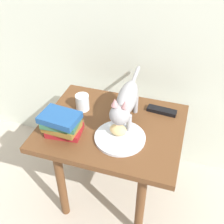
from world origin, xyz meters
TOP-DOWN VIEW (x-y plane):
  - ground_plane at (0.00, 0.00)m, footprint 6.00×6.00m
  - side_table at (0.00, 0.00)m, footprint 0.69×0.55m
  - plate at (0.06, -0.08)m, footprint 0.23×0.23m
  - bread_roll at (0.05, -0.07)m, footprint 0.09×0.07m
  - cat at (0.06, 0.03)m, footprint 0.10×0.48m
  - book_stack at (-0.20, -0.13)m, footprint 0.19×0.15m
  - candle_jar at (-0.18, 0.08)m, footprint 0.07×0.07m
  - tv_remote at (0.21, 0.17)m, footprint 0.15×0.06m

SIDE VIEW (x-z plane):
  - ground_plane at x=0.00m, z-range 0.00..0.00m
  - side_table at x=0.00m, z-range 0.18..0.71m
  - plate at x=0.06m, z-range 0.53..0.54m
  - tv_remote at x=0.21m, z-range 0.53..0.55m
  - candle_jar at x=-0.18m, z-range 0.52..0.61m
  - bread_roll at x=0.05m, z-range 0.54..0.59m
  - book_stack at x=-0.20m, z-range 0.53..0.64m
  - cat at x=0.06m, z-range 0.54..0.77m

